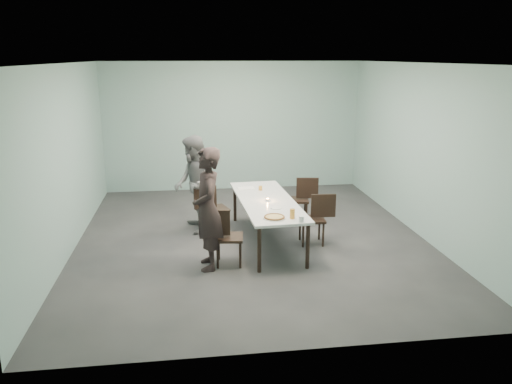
{
  "coord_description": "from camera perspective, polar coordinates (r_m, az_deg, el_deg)",
  "views": [
    {
      "loc": [
        -1.03,
        -8.2,
        3.11
      ],
      "look_at": [
        0.0,
        -0.55,
        1.0
      ],
      "focal_mm": 35.0,
      "sensor_mm": 36.0,
      "label": 1
    }
  ],
  "objects": [
    {
      "name": "chair_near_right",
      "position": [
        8.52,
        6.94,
        -2.65
      ],
      "size": [
        0.62,
        0.44,
        0.87
      ],
      "rotation": [
        0.0,
        0.0,
        3.08
      ],
      "color": "black",
      "rests_on": "ground"
    },
    {
      "name": "side_plate",
      "position": [
        8.01,
        2.3,
        -1.82
      ],
      "size": [
        0.18,
        0.18,
        0.01
      ],
      "primitive_type": "cylinder",
      "color": "white",
      "rests_on": "table"
    },
    {
      "name": "amber_tumbler",
      "position": [
        9.06,
        0.51,
        0.45
      ],
      "size": [
        0.07,
        0.07,
        0.08
      ],
      "primitive_type": "cylinder",
      "color": "orange",
      "rests_on": "table"
    },
    {
      "name": "diner_far",
      "position": [
        9.02,
        -7.14,
        0.86
      ],
      "size": [
        0.78,
        0.94,
        1.76
      ],
      "primitive_type": "imported",
      "rotation": [
        0.0,
        0.0,
        -1.44
      ],
      "color": "slate",
      "rests_on": "ground"
    },
    {
      "name": "room_shell",
      "position": [
        8.34,
        -0.51,
        7.81
      ],
      "size": [
        6.02,
        7.02,
        3.01
      ],
      "color": "#8FB4B0",
      "rests_on": "ground"
    },
    {
      "name": "chair_near_left",
      "position": [
        7.64,
        -3.71,
        -4.71
      ],
      "size": [
        0.63,
        0.46,
        0.87
      ],
      "rotation": [
        0.0,
        0.0,
        -0.11
      ],
      "color": "black",
      "rests_on": "ground"
    },
    {
      "name": "pizza",
      "position": [
        7.51,
        2.11,
        -2.89
      ],
      "size": [
        0.34,
        0.34,
        0.04
      ],
      "color": "white",
      "rests_on": "table"
    },
    {
      "name": "diner_near",
      "position": [
        7.41,
        -5.55,
        -1.95
      ],
      "size": [
        0.48,
        0.7,
        1.85
      ],
      "primitive_type": "imported",
      "rotation": [
        0.0,
        0.0,
        -1.52
      ],
      "color": "black",
      "rests_on": "ground"
    },
    {
      "name": "tealight",
      "position": [
        8.4,
        1.33,
        -0.9
      ],
      "size": [
        0.06,
        0.06,
        0.05
      ],
      "color": "silver",
      "rests_on": "table"
    },
    {
      "name": "menu",
      "position": [
        9.2,
        -1.13,
        0.45
      ],
      "size": [
        0.31,
        0.24,
        0.01
      ],
      "primitive_type": "cube",
      "rotation": [
        0.0,
        0.0,
        0.05
      ],
      "color": "silver",
      "rests_on": "table"
    },
    {
      "name": "beer_glass",
      "position": [
        7.49,
        4.17,
        -2.51
      ],
      "size": [
        0.08,
        0.08,
        0.15
      ],
      "primitive_type": "cylinder",
      "color": "orange",
      "rests_on": "table"
    },
    {
      "name": "ground",
      "position": [
        8.83,
        -0.48,
        -5.33
      ],
      "size": [
        7.0,
        7.0,
        0.0
      ],
      "primitive_type": "plane",
      "color": "#333335",
      "rests_on": "ground"
    },
    {
      "name": "table",
      "position": [
        8.48,
        1.24,
        -1.29
      ],
      "size": [
        1.04,
        2.65,
        0.75
      ],
      "rotation": [
        0.0,
        0.0,
        0.05
      ],
      "color": "white",
      "rests_on": "ground"
    },
    {
      "name": "chair_far_right",
      "position": [
        9.62,
        5.21,
        -0.51
      ],
      "size": [
        0.64,
        0.47,
        0.87
      ],
      "rotation": [
        0.0,
        0.0,
        3.0
      ],
      "color": "black",
      "rests_on": "ground"
    },
    {
      "name": "chair_far_left",
      "position": [
        9.03,
        -5.15,
        -1.56
      ],
      "size": [
        0.65,
        0.53,
        0.87
      ],
      "rotation": [
        0.0,
        0.0,
        0.31
      ],
      "color": "black",
      "rests_on": "ground"
    },
    {
      "name": "water_tumbler",
      "position": [
        7.37,
        5.19,
        -3.09
      ],
      "size": [
        0.08,
        0.08,
        0.09
      ],
      "primitive_type": "cylinder",
      "color": "silver",
      "rests_on": "table"
    }
  ]
}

